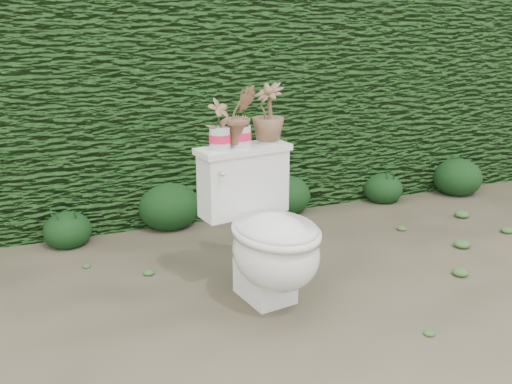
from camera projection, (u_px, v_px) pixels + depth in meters
name	position (u px, v px, depth m)	size (l,w,h in m)	color
ground	(223.00, 293.00, 3.06)	(60.00, 60.00, 0.00)	brown
hedge	(154.00, 103.00, 4.24)	(8.00, 1.00, 1.60)	#28571D
toilet	(267.00, 236.00, 2.90)	(0.56, 0.74, 0.78)	silver
potted_plant_left	(219.00, 126.00, 2.87)	(0.13, 0.09, 0.24)	#256820
potted_plant_center	(241.00, 118.00, 2.92)	(0.17, 0.13, 0.30)	#256820
potted_plant_right	(268.00, 115.00, 3.00)	(0.17, 0.17, 0.30)	#256820
liriope_clump_2	(67.00, 226.00, 3.68)	(0.31, 0.31, 0.25)	#163A14
liriope_clump_3	(168.00, 202.00, 3.99)	(0.43, 0.43, 0.35)	#163A14
liriope_clump_4	(285.00, 191.00, 4.29)	(0.39, 0.39, 0.31)	#163A14
liriope_clump_5	(383.00, 185.00, 4.55)	(0.31, 0.31, 0.25)	#163A14
liriope_clump_6	(458.00, 174.00, 4.73)	(0.40, 0.40, 0.32)	#163A14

